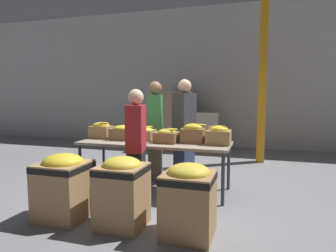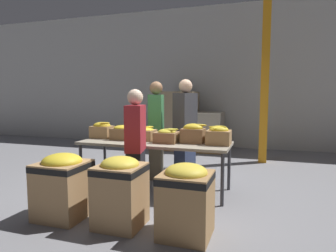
# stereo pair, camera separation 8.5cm
# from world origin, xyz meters

# --- Properties ---
(ground_plane) EXTENTS (30.00, 30.00, 0.00)m
(ground_plane) POSITION_xyz_m (0.00, 0.00, 0.00)
(ground_plane) COLOR gray
(wall_back) EXTENTS (16.00, 0.08, 4.00)m
(wall_back) POSITION_xyz_m (0.00, 4.32, 2.00)
(wall_back) COLOR #B7B7B2
(wall_back) RESTS_ON ground_plane
(sorting_table) EXTENTS (2.34, 0.86, 0.77)m
(sorting_table) POSITION_xyz_m (0.00, 0.00, 0.72)
(sorting_table) COLOR #9E937F
(sorting_table) RESTS_ON ground_plane
(banana_box_0) EXTENTS (0.34, 0.32, 0.28)m
(banana_box_0) POSITION_xyz_m (-1.00, 0.11, 0.91)
(banana_box_0) COLOR #A37A4C
(banana_box_0) RESTS_ON sorting_table
(banana_box_1) EXTENTS (0.35, 0.32, 0.25)m
(banana_box_1) POSITION_xyz_m (-0.57, 0.06, 0.90)
(banana_box_1) COLOR olive
(banana_box_1) RESTS_ON sorting_table
(banana_box_2) EXTENTS (0.34, 0.32, 0.23)m
(banana_box_2) POSITION_xyz_m (-0.22, 0.09, 0.88)
(banana_box_2) COLOR #A37A4C
(banana_box_2) RESTS_ON sorting_table
(banana_box_3) EXTENTS (0.35, 0.33, 0.22)m
(banana_box_3) POSITION_xyz_m (0.21, -0.01, 0.88)
(banana_box_3) COLOR olive
(banana_box_3) RESTS_ON sorting_table
(banana_box_4) EXTENTS (0.38, 0.28, 0.30)m
(banana_box_4) POSITION_xyz_m (0.59, 0.08, 0.92)
(banana_box_4) COLOR olive
(banana_box_4) RESTS_ON sorting_table
(banana_box_5) EXTENTS (0.34, 0.33, 0.29)m
(banana_box_5) POSITION_xyz_m (0.99, 0.04, 0.91)
(banana_box_5) COLOR #A37A4C
(banana_box_5) RESTS_ON sorting_table
(volunteer_0) EXTENTS (0.35, 0.52, 1.77)m
(volunteer_0) POSITION_xyz_m (0.29, 0.75, 0.88)
(volunteer_0) COLOR #2D3856
(volunteer_0) RESTS_ON ground_plane
(volunteer_1) EXTENTS (0.30, 0.46, 1.58)m
(volunteer_1) POSITION_xyz_m (-0.02, -0.68, 0.78)
(volunteer_1) COLOR black
(volunteer_1) RESTS_ON ground_plane
(volunteer_2) EXTENTS (0.33, 0.51, 1.74)m
(volunteer_2) POSITION_xyz_m (-0.22, 0.66, 0.86)
(volunteer_2) COLOR #6B604C
(volunteer_2) RESTS_ON ground_plane
(donation_bin_0) EXTENTS (0.57, 0.57, 0.80)m
(donation_bin_0) POSITION_xyz_m (-0.69, -1.36, 0.42)
(donation_bin_0) COLOR tan
(donation_bin_0) RESTS_ON ground_plane
(donation_bin_1) EXTENTS (0.52, 0.52, 0.81)m
(donation_bin_1) POSITION_xyz_m (0.09, -1.36, 0.43)
(donation_bin_1) COLOR tan
(donation_bin_1) RESTS_ON ground_plane
(donation_bin_2) EXTENTS (0.53, 0.53, 0.79)m
(donation_bin_2) POSITION_xyz_m (0.87, -1.36, 0.42)
(donation_bin_2) COLOR #A37A4C
(donation_bin_2) RESTS_ON ground_plane
(support_pillar) EXTENTS (0.17, 0.17, 4.00)m
(support_pillar) POSITION_xyz_m (1.59, 2.59, 2.00)
(support_pillar) COLOR orange
(support_pillar) RESTS_ON ground_plane
(pallet_stack_0) EXTENTS (0.91, 0.91, 1.04)m
(pallet_stack_0) POSITION_xyz_m (0.13, 3.57, 0.51)
(pallet_stack_0) COLOR olive
(pallet_stack_0) RESTS_ON ground_plane
(pallet_stack_1) EXTENTS (0.93, 0.93, 1.59)m
(pallet_stack_1) POSITION_xyz_m (-0.61, 3.60, 0.78)
(pallet_stack_1) COLOR olive
(pallet_stack_1) RESTS_ON ground_plane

